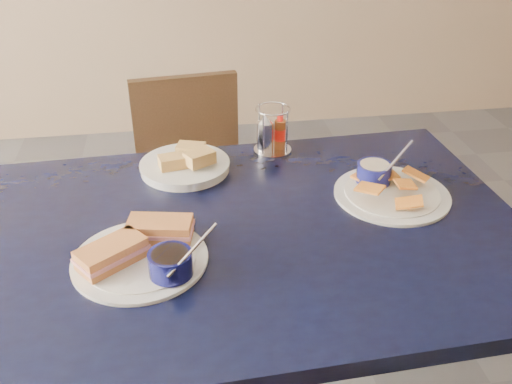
{
  "coord_description": "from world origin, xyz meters",
  "views": [
    {
      "loc": [
        -0.21,
        -0.84,
        1.5
      ],
      "look_at": [
        -0.04,
        0.28,
        0.82
      ],
      "focal_mm": 40.0,
      "sensor_mm": 36.0,
      "label": 1
    }
  ],
  "objects": [
    {
      "name": "dining_table",
      "position": [
        -0.07,
        0.24,
        0.69
      ],
      "size": [
        1.34,
        0.92,
        0.75
      ],
      "color": "black",
      "rests_on": "ground"
    },
    {
      "name": "chair_far",
      "position": [
        -0.15,
        1.02,
        0.47
      ],
      "size": [
        0.43,
        0.41,
        0.82
      ],
      "color": "black",
      "rests_on": "ground"
    },
    {
      "name": "sandwich_plate",
      "position": [
        -0.3,
        0.15,
        0.77
      ],
      "size": [
        0.31,
        0.29,
        0.12
      ],
      "color": "white",
      "rests_on": "dining_table"
    },
    {
      "name": "plantain_plate",
      "position": [
        0.31,
        0.35,
        0.77
      ],
      "size": [
        0.29,
        0.29,
        0.12
      ],
      "color": "white",
      "rests_on": "dining_table"
    },
    {
      "name": "bread_basket",
      "position": [
        -0.19,
        0.54,
        0.77
      ],
      "size": [
        0.24,
        0.24,
        0.07
      ],
      "color": "white",
      "rests_on": "dining_table"
    },
    {
      "name": "condiment_caddy",
      "position": [
        0.06,
        0.63,
        0.81
      ],
      "size": [
        0.11,
        0.11,
        0.14
      ],
      "color": "silver",
      "rests_on": "dining_table"
    }
  ]
}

